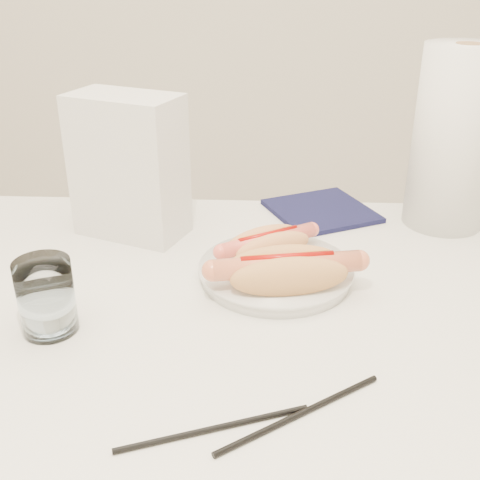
{
  "coord_description": "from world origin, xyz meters",
  "views": [
    {
      "loc": [
        0.08,
        -0.64,
        1.18
      ],
      "look_at": [
        0.05,
        0.09,
        0.82
      ],
      "focal_mm": 44.79,
      "sensor_mm": 36.0,
      "label": 1
    }
  ],
  "objects_px": {
    "water_glass": "(46,297)",
    "paper_towel_roll": "(454,139)",
    "hotdog_right": "(287,271)",
    "napkin_box": "(129,167)",
    "table": "(201,357)",
    "plate": "(276,273)",
    "hotdog_left": "(268,244)"
  },
  "relations": [
    {
      "from": "plate",
      "to": "hotdog_right",
      "type": "height_order",
      "value": "hotdog_right"
    },
    {
      "from": "table",
      "to": "plate",
      "type": "relative_size",
      "value": 5.68
    },
    {
      "from": "hotdog_right",
      "to": "water_glass",
      "type": "xyz_separation_m",
      "value": [
        -0.29,
        -0.09,
        0.0
      ]
    },
    {
      "from": "plate",
      "to": "paper_towel_roll",
      "type": "xyz_separation_m",
      "value": [
        0.29,
        0.21,
        0.14
      ]
    },
    {
      "from": "napkin_box",
      "to": "paper_towel_roll",
      "type": "distance_m",
      "value": 0.52
    },
    {
      "from": "paper_towel_roll",
      "to": "water_glass",
      "type": "bearing_deg",
      "value": -148.27
    },
    {
      "from": "table",
      "to": "hotdog_right",
      "type": "bearing_deg",
      "value": 26.32
    },
    {
      "from": "table",
      "to": "hotdog_right",
      "type": "height_order",
      "value": "hotdog_right"
    },
    {
      "from": "paper_towel_roll",
      "to": "plate",
      "type": "bearing_deg",
      "value": -143.77
    },
    {
      "from": "plate",
      "to": "hotdog_left",
      "type": "height_order",
      "value": "hotdog_left"
    },
    {
      "from": "hotdog_left",
      "to": "hotdog_right",
      "type": "relative_size",
      "value": 0.72
    },
    {
      "from": "hotdog_left",
      "to": "water_glass",
      "type": "xyz_separation_m",
      "value": [
        -0.27,
        -0.17,
        0.01
      ]
    },
    {
      "from": "plate",
      "to": "napkin_box",
      "type": "relative_size",
      "value": 0.93
    },
    {
      "from": "water_glass",
      "to": "paper_towel_roll",
      "type": "relative_size",
      "value": 0.32
    },
    {
      "from": "water_glass",
      "to": "paper_towel_roll",
      "type": "xyz_separation_m",
      "value": [
        0.56,
        0.35,
        0.1
      ]
    },
    {
      "from": "hotdog_left",
      "to": "hotdog_right",
      "type": "distance_m",
      "value": 0.09
    },
    {
      "from": "table",
      "to": "paper_towel_roll",
      "type": "height_order",
      "value": "paper_towel_roll"
    },
    {
      "from": "water_glass",
      "to": "napkin_box",
      "type": "xyz_separation_m",
      "value": [
        0.04,
        0.29,
        0.07
      ]
    },
    {
      "from": "table",
      "to": "hotdog_left",
      "type": "distance_m",
      "value": 0.19
    },
    {
      "from": "table",
      "to": "hotdog_right",
      "type": "distance_m",
      "value": 0.16
    },
    {
      "from": "hotdog_left",
      "to": "napkin_box",
      "type": "height_order",
      "value": "napkin_box"
    },
    {
      "from": "hotdog_right",
      "to": "paper_towel_roll",
      "type": "relative_size",
      "value": 0.67
    },
    {
      "from": "hotdog_right",
      "to": "water_glass",
      "type": "distance_m",
      "value": 0.3
    },
    {
      "from": "water_glass",
      "to": "table",
      "type": "bearing_deg",
      "value": 9.75
    },
    {
      "from": "hotdog_right",
      "to": "napkin_box",
      "type": "relative_size",
      "value": 0.87
    },
    {
      "from": "hotdog_right",
      "to": "napkin_box",
      "type": "bearing_deg",
      "value": 130.28
    },
    {
      "from": "napkin_box",
      "to": "hotdog_right",
      "type": "bearing_deg",
      "value": -17.57
    },
    {
      "from": "napkin_box",
      "to": "paper_towel_roll",
      "type": "height_order",
      "value": "paper_towel_roll"
    },
    {
      "from": "plate",
      "to": "water_glass",
      "type": "height_order",
      "value": "water_glass"
    },
    {
      "from": "plate",
      "to": "water_glass",
      "type": "bearing_deg",
      "value": -153.38
    },
    {
      "from": "plate",
      "to": "water_glass",
      "type": "distance_m",
      "value": 0.31
    },
    {
      "from": "hotdog_left",
      "to": "paper_towel_roll",
      "type": "xyz_separation_m",
      "value": [
        0.3,
        0.17,
        0.11
      ]
    }
  ]
}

